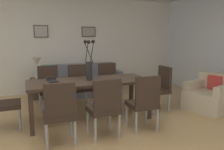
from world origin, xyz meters
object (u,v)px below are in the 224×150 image
object	(u,v)px
table_lamp	(37,63)
framed_picture_left	(41,31)
dining_chair_head_west	(1,100)
dining_chair_far_right	(79,84)
dining_chair_head_east	(160,86)
bowl_near_left	(54,83)
dining_chair_far_left	(105,105)
dining_chair_near_left	(60,110)
bowl_near_right	(51,79)
armchair	(210,96)
sofa	(82,84)
framed_picture_center	(89,32)
side_table	(38,88)
dining_chair_near_right	(49,86)
dining_chair_mid_left	(144,100)
dining_chair_mid_right	(108,81)
dining_table	(90,84)
centerpiece_vase	(89,65)

from	to	relation	value
table_lamp	framed_picture_left	world-z (taller)	framed_picture_left
table_lamp	dining_chair_head_west	bearing A→B (deg)	-110.14
dining_chair_far_right	table_lamp	distance (m)	1.34
dining_chair_head_west	dining_chair_head_east	xyz separation A→B (m)	(3.00, -0.01, 0.00)
bowl_near_left	dining_chair_far_left	bearing A→B (deg)	-45.19
dining_chair_near_left	bowl_near_right	size ratio (longest dim) A/B	5.41
dining_chair_near_left	armchair	xyz separation A→B (m)	(3.19, 0.51, -0.23)
dining_chair_head_west	bowl_near_left	bearing A→B (deg)	-14.86
dining_chair_far_left	dining_chair_far_right	xyz separation A→B (m)	(-0.00, 1.71, 0.00)
dining_chair_far_right	framed_picture_left	distance (m)	2.03
sofa	framed_picture_center	bearing A→B (deg)	55.51
dining_chair_far_left	side_table	bearing A→B (deg)	106.68
table_lamp	sofa	bearing A→B (deg)	1.30
dining_chair_near_right	dining_chair_head_east	distance (m)	2.32
sofa	framed_picture_left	distance (m)	1.76
framed_picture_center	dining_chair_head_west	bearing A→B (deg)	-132.02
bowl_near_left	dining_chair_mid_left	bearing A→B (deg)	-25.14
dining_chair_mid_left	table_lamp	bearing A→B (deg)	119.21
framed_picture_center	sofa	bearing A→B (deg)	-124.49
side_table	table_lamp	distance (m)	0.63
side_table	armchair	xyz separation A→B (m)	(3.34, -2.20, 0.03)
dining_chair_mid_right	side_table	size ratio (longest dim) A/B	1.77
dining_table	armchair	xyz separation A→B (m)	(2.52, -0.35, -0.38)
dining_chair_mid_left	sofa	world-z (taller)	dining_chair_mid_left
side_table	dining_table	bearing A→B (deg)	-66.18
dining_chair_near_left	bowl_near_right	xyz separation A→B (m)	(0.01, 1.07, 0.27)
dining_chair_head_west	bowl_near_left	distance (m)	0.90
dining_table	dining_chair_mid_right	size ratio (longest dim) A/B	2.39
dining_chair_near_left	armchair	world-z (taller)	dining_chair_near_left
table_lamp	dining_chair_far_left	bearing A→B (deg)	-73.32
dining_table	framed_picture_left	distance (m)	2.67
dining_chair_near_right	centerpiece_vase	bearing A→B (deg)	-53.55
centerpiece_vase	framed_picture_left	bearing A→B (deg)	105.18
dining_chair_mid_left	sofa	distance (m)	2.74
centerpiece_vase	armchair	distance (m)	2.65
side_table	dining_chair_near_left	bearing A→B (deg)	-86.98
dining_chair_head_west	sofa	xyz separation A→B (m)	(1.78, 1.86, -0.23)
dining_chair_mid_left	framed_picture_center	distance (m)	3.42
sofa	framed_picture_center	size ratio (longest dim) A/B	5.01
dining_chair_far_right	framed_picture_left	bearing A→B (deg)	112.65
side_table	dining_chair_far_right	bearing A→B (deg)	-50.89
dining_chair_near_right	framed_picture_center	bearing A→B (deg)	49.57
dining_chair_near_right	dining_chair_mid_right	xyz separation A→B (m)	(1.34, 0.01, 0.00)
dining_chair_head_west	dining_chair_head_east	world-z (taller)	same
armchair	table_lamp	bearing A→B (deg)	146.56
side_table	table_lamp	xyz separation A→B (m)	(-0.00, 0.00, 0.63)
dining_chair_near_right	armchair	bearing A→B (deg)	-21.21
dining_chair_head_west	bowl_near_right	xyz separation A→B (m)	(0.83, 0.18, 0.27)
bowl_near_left	table_lamp	xyz separation A→B (m)	(-0.16, 2.05, 0.11)
dining_chair_far_left	side_table	size ratio (longest dim) A/B	1.77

